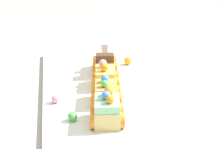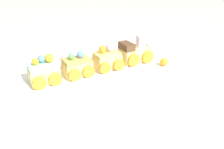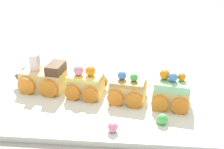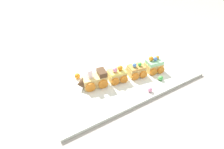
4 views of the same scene
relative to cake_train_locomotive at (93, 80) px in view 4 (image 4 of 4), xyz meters
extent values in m
plane|color=gray|center=(-0.13, -0.02, -0.04)|extent=(10.00, 10.00, 0.00)
cube|color=silver|center=(-0.13, -0.02, -0.03)|extent=(0.65, 0.39, 0.01)
cube|color=#E5C675|center=(-0.01, 0.00, 0.00)|extent=(0.10, 0.07, 0.04)
cube|color=#4C331E|center=(-0.04, 0.01, 0.03)|extent=(0.04, 0.05, 0.02)
cone|color=#4C331E|center=(0.05, -0.01, 0.00)|extent=(0.03, 0.05, 0.05)
cube|color=white|center=(0.01, 0.00, 0.03)|extent=(0.02, 0.02, 0.02)
cube|color=white|center=(0.01, 0.00, 0.05)|extent=(0.02, 0.02, 0.02)
cylinder|color=orange|center=(0.01, -0.03, -0.01)|extent=(0.04, 0.01, 0.04)
cylinder|color=orange|center=(0.02, 0.03, -0.01)|extent=(0.04, 0.01, 0.04)
cylinder|color=orange|center=(-0.04, -0.02, -0.01)|extent=(0.04, 0.01, 0.04)
cylinder|color=orange|center=(-0.03, 0.04, -0.01)|extent=(0.04, 0.01, 0.04)
cube|color=#E5C675|center=(-0.10, 0.02, -0.01)|extent=(0.08, 0.06, 0.04)
cube|color=#EFE066|center=(-0.10, 0.02, 0.02)|extent=(0.08, 0.06, 0.01)
sphere|color=orange|center=(-0.12, 0.02, 0.03)|extent=(0.03, 0.03, 0.02)
sphere|color=pink|center=(-0.09, 0.02, 0.03)|extent=(0.03, 0.03, 0.02)
cylinder|color=orange|center=(-0.09, -0.02, -0.01)|extent=(0.03, 0.01, 0.03)
cylinder|color=orange|center=(-0.08, 0.04, -0.01)|extent=(0.03, 0.01, 0.03)
cylinder|color=orange|center=(-0.13, -0.01, -0.01)|extent=(0.03, 0.01, 0.03)
cylinder|color=orange|center=(-0.12, 0.05, -0.01)|extent=(0.03, 0.01, 0.03)
cube|color=#E5C675|center=(-0.19, 0.03, -0.01)|extent=(0.08, 0.06, 0.04)
cube|color=#CC9347|center=(-0.19, 0.03, 0.02)|extent=(0.08, 0.06, 0.01)
sphere|color=#4CBC56|center=(-0.21, 0.04, 0.03)|extent=(0.02, 0.02, 0.02)
sphere|color=#4C84E0|center=(-0.18, 0.03, 0.03)|extent=(0.02, 0.02, 0.02)
cylinder|color=orange|center=(-0.18, 0.00, -0.01)|extent=(0.03, 0.01, 0.03)
cylinder|color=orange|center=(-0.17, 0.06, -0.01)|extent=(0.03, 0.01, 0.03)
cylinder|color=orange|center=(-0.22, 0.00, -0.01)|extent=(0.03, 0.01, 0.03)
cylinder|color=orange|center=(-0.21, 0.06, -0.01)|extent=(0.03, 0.01, 0.03)
cube|color=#E5C675|center=(-0.28, 0.05, -0.01)|extent=(0.08, 0.06, 0.04)
cube|color=#93DBA3|center=(-0.28, 0.05, 0.02)|extent=(0.08, 0.06, 0.02)
sphere|color=orange|center=(-0.30, 0.04, 0.04)|extent=(0.02, 0.02, 0.02)
sphere|color=#4C84E0|center=(-0.28, 0.05, 0.04)|extent=(0.02, 0.02, 0.02)
sphere|color=orange|center=(-0.27, 0.04, 0.04)|extent=(0.02, 0.02, 0.02)
cylinder|color=orange|center=(-0.27, 0.01, -0.01)|extent=(0.03, 0.01, 0.03)
cylinder|color=orange|center=(-0.26, 0.07, -0.01)|extent=(0.03, 0.01, 0.03)
cylinder|color=orange|center=(-0.31, 0.02, -0.01)|extent=(0.03, 0.01, 0.03)
cylinder|color=orange|center=(-0.30, 0.08, -0.01)|extent=(0.03, 0.01, 0.03)
sphere|color=pink|center=(-0.17, 0.15, -0.02)|extent=(0.02, 0.02, 0.02)
sphere|color=orange|center=(0.04, -0.08, -0.01)|extent=(0.02, 0.02, 0.02)
sphere|color=#4CBC56|center=(-0.26, 0.12, -0.02)|extent=(0.02, 0.02, 0.02)
camera|label=1|loc=(-0.84, 0.15, 0.32)|focal=50.00mm
camera|label=2|loc=(-0.46, -0.45, 0.24)|focal=35.00mm
camera|label=3|loc=(-0.21, 0.60, 0.30)|focal=50.00mm
camera|label=4|loc=(0.22, 0.51, 0.43)|focal=28.00mm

